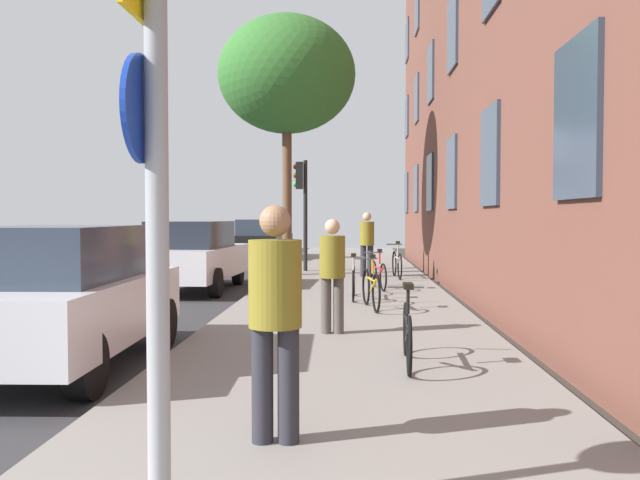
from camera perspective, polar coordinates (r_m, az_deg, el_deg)
name	(u,v)px	position (r m, az deg, el deg)	size (l,w,h in m)	color
ground_plane	(202,289)	(16.10, -10.12, -4.20)	(41.80, 41.80, 0.00)	#332D28
road_asphalt	(115,289)	(16.70, -17.18, -4.02)	(7.00, 38.00, 0.01)	#2D2D30
sidewalk	(349,288)	(15.69, 2.47, -4.11)	(4.20, 38.00, 0.12)	gray
sign_post	(152,151)	(3.55, -14.23, 7.46)	(0.16, 0.60, 3.40)	gray
traffic_light	(302,195)	(19.74, -1.58, 3.89)	(0.43, 0.24, 3.29)	black
tree_near	(287,75)	(18.78, -2.87, 13.95)	(3.78, 3.78, 7.13)	brown
bicycle_0	(407,333)	(7.31, 7.52, -7.93)	(0.42, 1.63, 0.91)	black
bicycle_1	(371,287)	(11.66, 4.40, -4.09)	(0.43, 1.68, 0.96)	black
bicycle_2	(354,281)	(13.06, 2.91, -3.54)	(0.42, 1.67, 0.90)	black
bicycle_3	(378,273)	(14.85, 5.03, -2.88)	(0.46, 1.58, 0.90)	black
bicycle_4	(397,263)	(17.59, 6.64, -2.02)	(0.42, 1.74, 0.98)	black
pedestrian_0	(275,307)	(4.74, -3.87, -5.80)	(0.52, 0.52, 1.70)	#26262D
pedestrian_1	(332,268)	(9.14, 1.06, -2.44)	(0.36, 0.36, 1.58)	#4C4742
pedestrian_2	(367,240)	(17.82, 4.05, 0.00)	(0.48, 0.48, 1.73)	#26262D
car_0	(59,296)	(8.03, -21.51, -4.51)	(1.86, 4.00, 1.62)	silver
car_1	(193,255)	(15.69, -10.83, -1.28)	(1.94, 4.37, 1.62)	silver
car_2	(262,239)	(26.20, -5.02, 0.06)	(2.04, 4.43, 1.62)	black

